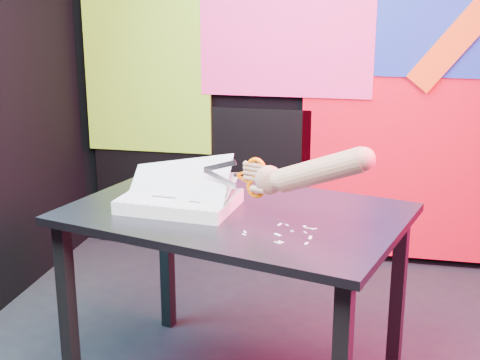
# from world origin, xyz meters

# --- Properties ---
(room) EXTENTS (3.01, 3.01, 2.71)m
(room) POSITION_xyz_m (0.00, 0.00, 1.35)
(room) COLOR black
(room) RESTS_ON ground
(backdrop) EXTENTS (2.88, 0.05, 2.08)m
(backdrop) POSITION_xyz_m (0.06, 1.46, 0.96)
(backdrop) COLOR red
(backdrop) RESTS_ON ground
(work_table) EXTENTS (1.35, 1.07, 0.75)m
(work_table) POSITION_xyz_m (-0.22, 0.05, 0.66)
(work_table) COLOR black
(work_table) RESTS_ON ground
(printout_stack) EXTENTS (0.43, 0.33, 0.21)m
(printout_stack) POSITION_xyz_m (-0.43, 0.03, 0.78)
(printout_stack) COLOR beige
(printout_stack) RESTS_ON work_table
(scissors) EXTENTS (0.24, 0.09, 0.15)m
(scissors) POSITION_xyz_m (-0.15, -0.02, 0.90)
(scissors) COLOR silver
(scissors) RESTS_ON printout_stack
(hand_forearm) EXTENTS (0.44, 0.19, 0.21)m
(hand_forearm) POSITION_xyz_m (0.06, -0.09, 0.95)
(hand_forearm) COLOR #A07456
(hand_forearm) RESTS_ON work_table
(paper_clippings) EXTENTS (0.24, 0.19, 0.00)m
(paper_clippings) POSITION_xyz_m (0.00, -0.16, 0.75)
(paper_clippings) COLOR silver
(paper_clippings) RESTS_ON work_table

